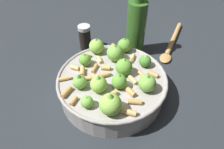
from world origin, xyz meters
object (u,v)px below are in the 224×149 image
object	(u,v)px
cooking_pan	(112,83)
wooden_spoon	(172,44)
pepper_shaker	(85,37)
olive_oil_bottle	(136,27)

from	to	relation	value
cooking_pan	wooden_spoon	bearing A→B (deg)	-160.34
cooking_pan	pepper_shaker	world-z (taller)	cooking_pan
cooking_pan	olive_oil_bottle	world-z (taller)	olive_oil_bottle
wooden_spoon	pepper_shaker	bearing A→B (deg)	-24.69
cooking_pan	olive_oil_bottle	distance (m)	0.21
olive_oil_bottle	wooden_spoon	bearing A→B (deg)	167.47
pepper_shaker	wooden_spoon	world-z (taller)	pepper_shaker
olive_oil_bottle	wooden_spoon	world-z (taller)	olive_oil_bottle
cooking_pan	pepper_shaker	distance (m)	0.23
cooking_pan	olive_oil_bottle	size ratio (longest dim) A/B	1.24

